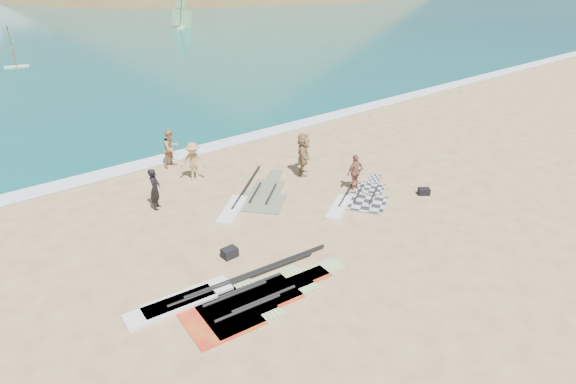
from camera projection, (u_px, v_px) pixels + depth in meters
ground at (379, 255)px, 15.83m from camera, size 300.00×300.00×0.00m
surf_line at (193, 152)px, 24.39m from camera, size 300.00×1.20×0.04m
rig_grey at (355, 199)px, 19.48m from camera, size 4.90×3.48×0.19m
rig_green at (235, 293)px, 13.95m from camera, size 6.21×2.72×0.20m
rig_orange at (251, 199)px, 19.48m from camera, size 5.07×4.21×0.20m
rig_red at (219, 301)px, 13.59m from camera, size 6.10×2.69×0.20m
gear_bag_near at (230, 253)px, 15.66m from camera, size 0.50×0.37×0.32m
gear_bag_far at (424, 191)px, 19.89m from camera, size 0.57×0.54×0.28m
person_wetsuit at (155, 189)px, 18.49m from camera, size 0.69×0.72×1.66m
beachgoer_left at (171, 148)px, 22.36m from camera, size 1.02×0.89×1.78m
beachgoer_mid at (193, 161)px, 20.94m from camera, size 1.28×1.20×1.73m
beachgoer_back at (355, 172)px, 20.14m from camera, size 0.91×0.39×1.55m
beachgoer_right at (303, 154)px, 21.49m from camera, size 1.62×1.73×1.94m
windsurfer_centre at (14, 55)px, 43.56m from camera, size 2.12×2.48×3.74m
windsurfer_right at (182, 18)px, 69.70m from camera, size 2.49×2.44×4.91m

